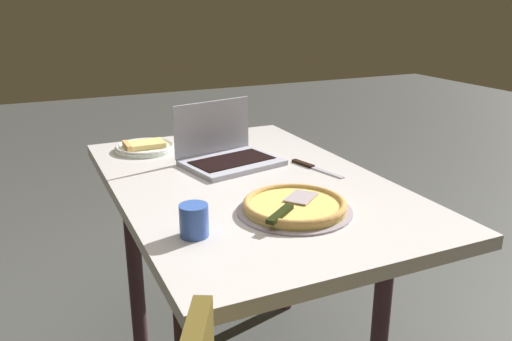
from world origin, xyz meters
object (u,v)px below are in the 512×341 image
at_px(pizza_tray, 295,206).
at_px(dining_table, 247,205).
at_px(drink_cup, 194,220).
at_px(laptop, 226,152).
at_px(table_knife, 312,167).
at_px(pizza_plate, 145,147).

bearing_deg(pizza_tray, dining_table, -177.58).
height_order(dining_table, drink_cup, drink_cup).
relative_size(dining_table, laptop, 3.57).
relative_size(pizza_tray, table_knife, 1.36).
xyz_separation_m(laptop, pizza_tray, (0.50, 0.01, -0.02)).
bearing_deg(laptop, table_knife, 53.98).
xyz_separation_m(pizza_tray, drink_cup, (0.03, -0.30, 0.03)).
relative_size(laptop, pizza_plate, 1.56).
bearing_deg(dining_table, laptop, 178.20).
xyz_separation_m(pizza_plate, table_knife, (0.47, 0.48, -0.01)).
bearing_deg(table_knife, pizza_tray, -37.47).
distance_m(laptop, pizza_tray, 0.50).
bearing_deg(pizza_plate, pizza_tray, 16.87).
xyz_separation_m(dining_table, pizza_plate, (-0.48, -0.23, 0.10)).
height_order(pizza_tray, table_knife, pizza_tray).
bearing_deg(drink_cup, dining_table, 138.58).
bearing_deg(dining_table, drink_cup, -41.42).
bearing_deg(drink_cup, pizza_plate, 175.39).
relative_size(pizza_tray, drink_cup, 3.88).
bearing_deg(pizza_tray, drink_cup, -84.44).
height_order(dining_table, pizza_tray, pizza_tray).
distance_m(pizza_tray, table_knife, 0.40).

